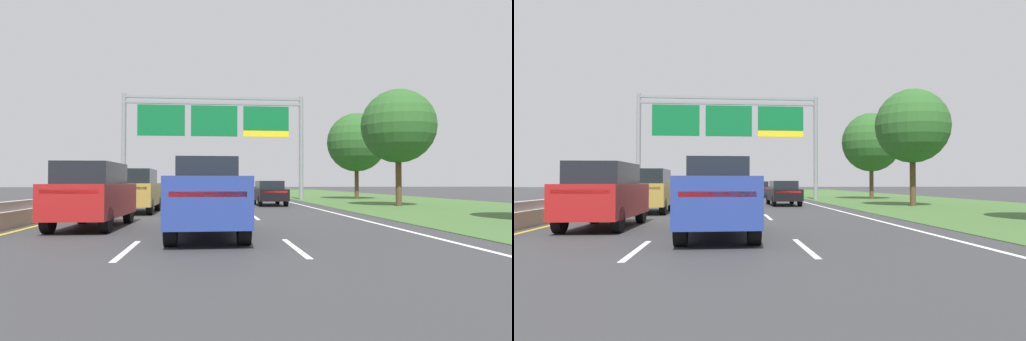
% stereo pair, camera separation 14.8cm
% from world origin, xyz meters
% --- Properties ---
extents(ground_plane, '(220.00, 220.00, 0.00)m').
position_xyz_m(ground_plane, '(0.00, 35.00, 0.00)').
color(ground_plane, '#333335').
extents(lane_striping, '(11.96, 106.00, 0.01)m').
position_xyz_m(lane_striping, '(0.00, 34.54, 0.00)').
color(lane_striping, white).
rests_on(lane_striping, ground).
extents(grass_verge_right, '(14.00, 110.00, 0.02)m').
position_xyz_m(grass_verge_right, '(13.95, 35.00, 0.01)').
color(grass_verge_right, '#3D602D').
rests_on(grass_verge_right, ground).
extents(median_barrier_concrete, '(0.60, 110.00, 0.85)m').
position_xyz_m(median_barrier_concrete, '(-6.60, 35.00, 0.35)').
color(median_barrier_concrete, '#A8A399').
rests_on(median_barrier_concrete, ground).
extents(overhead_sign_gantry, '(15.06, 0.42, 8.75)m').
position_xyz_m(overhead_sign_gantry, '(0.30, 37.88, 6.22)').
color(overhead_sign_gantry, gray).
rests_on(overhead_sign_gantry, ground).
extents(pickup_truck_blue, '(2.07, 5.43, 2.20)m').
position_xyz_m(pickup_truck_blue, '(-0.14, 12.95, 1.07)').
color(pickup_truck_blue, navy).
rests_on(pickup_truck_blue, ground).
extents(car_white_left_lane_suv, '(1.97, 4.73, 2.11)m').
position_xyz_m(car_white_left_lane_suv, '(-3.85, 50.64, 1.10)').
color(car_white_left_lane_suv, silver).
rests_on(car_white_left_lane_suv, ground).
extents(car_navy_right_lane_sedan, '(1.92, 4.44, 1.57)m').
position_xyz_m(car_navy_right_lane_sedan, '(3.49, 46.29, 0.82)').
color(car_navy_right_lane_sedan, '#161E47').
rests_on(car_navy_right_lane_sedan, ground).
extents(car_black_right_lane_sedan, '(1.92, 4.44, 1.57)m').
position_xyz_m(car_black_right_lane_sedan, '(3.75, 29.21, 0.82)').
color(car_black_right_lane_sedan, black).
rests_on(car_black_right_lane_sedan, ground).
extents(car_red_left_lane_suv, '(2.01, 4.74, 2.11)m').
position_xyz_m(car_red_left_lane_suv, '(-3.85, 15.55, 1.10)').
color(car_red_left_lane_suv, maroon).
rests_on(car_red_left_lane_suv, ground).
extents(car_gold_left_lane_suv, '(1.92, 4.71, 2.11)m').
position_xyz_m(car_gold_left_lane_suv, '(-3.59, 22.77, 1.10)').
color(car_gold_left_lane_suv, '#A38438').
rests_on(car_gold_left_lane_suv, ground).
extents(roadside_tree_mid, '(4.57, 4.57, 7.26)m').
position_xyz_m(roadside_tree_mid, '(11.56, 27.21, 4.96)').
color(roadside_tree_mid, '#4C3823').
rests_on(roadside_tree_mid, ground).
extents(roadside_tree_far, '(5.19, 5.19, 7.62)m').
position_xyz_m(roadside_tree_far, '(12.88, 39.11, 5.02)').
color(roadside_tree_far, '#4C3823').
rests_on(roadside_tree_far, ground).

